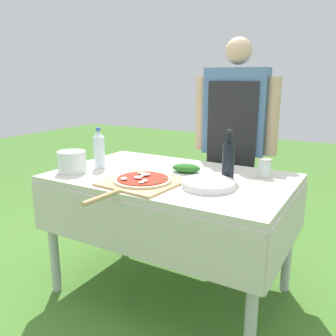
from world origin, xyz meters
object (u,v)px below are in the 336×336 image
at_px(oil_bottle, 228,160).
at_px(sauce_jar, 264,169).
at_px(plate_stack, 208,184).
at_px(prep_table, 171,192).
at_px(water_bottle, 99,149).
at_px(person_cook, 235,133).
at_px(pizza_on_peel, 141,181).
at_px(mixing_tub, 72,162).
at_px(herb_container, 186,169).

xyz_separation_m(oil_bottle, sauce_jar, (0.16, 0.14, -0.06)).
bearing_deg(plate_stack, prep_table, 158.95).
bearing_deg(prep_table, sauce_jar, 26.16).
distance_m(oil_bottle, water_bottle, 0.79).
relative_size(person_cook, pizza_on_peel, 2.49).
bearing_deg(pizza_on_peel, oil_bottle, 46.15).
height_order(oil_bottle, water_bottle, oil_bottle).
bearing_deg(mixing_tub, plate_stack, 8.72).
distance_m(oil_bottle, sauce_jar, 0.22).
xyz_separation_m(person_cook, oil_bottle, (0.17, -0.55, -0.06)).
height_order(prep_table, water_bottle, water_bottle).
distance_m(oil_bottle, mixing_tub, 0.91).
bearing_deg(sauce_jar, plate_stack, -119.53).
bearing_deg(herb_container, person_cook, 81.13).
bearing_deg(oil_bottle, water_bottle, -167.82).
bearing_deg(water_bottle, pizza_on_peel, -20.02).
xyz_separation_m(pizza_on_peel, herb_container, (0.11, 0.31, 0.01)).
height_order(herb_container, mixing_tub, mixing_tub).
height_order(prep_table, mixing_tub, mixing_tub).
relative_size(herb_container, sauce_jar, 2.09).
distance_m(prep_table, plate_stack, 0.32).
distance_m(herb_container, sauce_jar, 0.44).
distance_m(person_cook, pizza_on_peel, 0.90).
relative_size(water_bottle, mixing_tub, 1.51).
xyz_separation_m(pizza_on_peel, water_bottle, (-0.41, 0.15, 0.10)).
height_order(herb_container, plate_stack, herb_container).
bearing_deg(person_cook, plate_stack, 95.35).
height_order(person_cook, sauce_jar, person_cook).
relative_size(water_bottle, sauce_jar, 2.42).
height_order(water_bottle, herb_container, water_bottle).
xyz_separation_m(prep_table, person_cook, (0.14, 0.64, 0.27)).
height_order(oil_bottle, sauce_jar, oil_bottle).
height_order(plate_stack, sauce_jar, sauce_jar).
relative_size(herb_container, mixing_tub, 1.30).
bearing_deg(person_cook, mixing_tub, 47.09).
distance_m(herb_container, mixing_tub, 0.67).
relative_size(oil_bottle, water_bottle, 1.09).
relative_size(pizza_on_peel, herb_container, 2.86).
bearing_deg(mixing_tub, oil_bottle, 21.01).
bearing_deg(prep_table, plate_stack, -21.05).
bearing_deg(person_cook, water_bottle, 44.75).
relative_size(oil_bottle, herb_container, 1.26).
relative_size(prep_table, person_cook, 0.88).
height_order(water_bottle, plate_stack, water_bottle).
bearing_deg(mixing_tub, person_cook, 52.13).
distance_m(person_cook, sauce_jar, 0.54).
bearing_deg(plate_stack, sauce_jar, 60.47).
xyz_separation_m(prep_table, herb_container, (0.05, 0.08, 0.13)).
bearing_deg(oil_bottle, prep_table, -163.26).
bearing_deg(sauce_jar, mixing_tub, -155.33).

